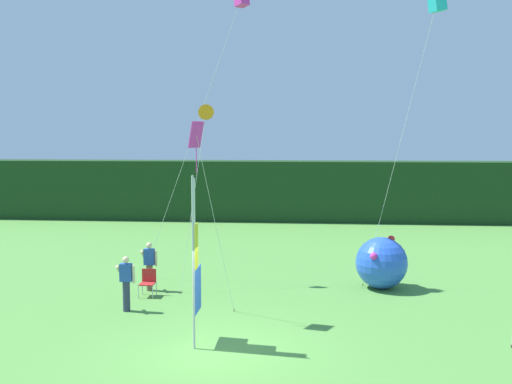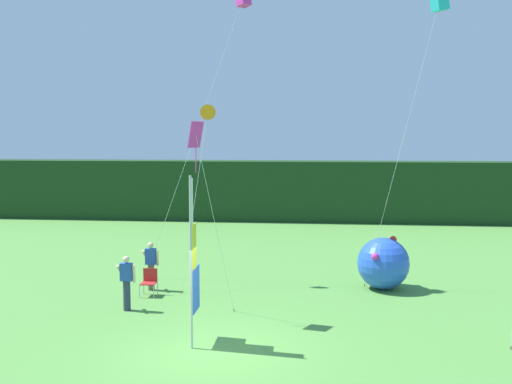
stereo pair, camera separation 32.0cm
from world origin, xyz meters
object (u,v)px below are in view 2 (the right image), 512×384
Objects in this scene: kite_cyan_box_4 at (439,2)px; banner_flag at (193,264)px; person_near_banner at (151,265)px; kite_magenta_diamond_3 at (198,145)px; person_mid_field at (127,281)px; folding_chair at (149,280)px; kite_orange_delta_0 at (207,113)px; kite_magenta_box_1 at (242,0)px; inflatable_balloon at (383,263)px.

banner_flag is at bearing -137.86° from kite_cyan_box_4.
kite_magenta_diamond_3 is at bearing -52.28° from person_near_banner.
person_near_banner is 1.00× the size of person_mid_field.
folding_chair is at bearing 83.51° from person_mid_field.
kite_orange_delta_0 is 0.62× the size of kite_magenta_box_1.
banner_flag is at bearing -131.78° from inflatable_balloon.
kite_orange_delta_0 reaches higher than inflatable_balloon.
kite_cyan_box_4 is at bearing 11.90° from folding_chair.
banner_flag is at bearing -61.08° from folding_chair.
kite_magenta_box_1 is (0.40, 6.88, 8.04)m from banner_flag.
inflatable_balloon is 0.32× the size of kite_magenta_diamond_3.
kite_cyan_box_4 reaches higher than person_near_banner.
kite_magenta_diamond_3 reaches higher than folding_chair.
kite_magenta_diamond_3 is (2.15, -2.28, 4.56)m from folding_chair.
person_near_banner is at bearing 100.65° from folding_chair.
kite_magenta_box_1 reaches higher than person_near_banner.
banner_flag is 5.32m from folding_chair.
person_mid_field is 13.79m from kite_cyan_box_4.
inflatable_balloon is at bearing 11.72° from folding_chair.
kite_magenta_diamond_3 is (2.35, -0.53, 4.17)m from person_mid_field.
banner_flag is 4.91× the size of folding_chair.
person_mid_field is 8.77m from inflatable_balloon.
folding_chair is at bearing 118.92° from banner_flag.
kite_cyan_box_4 is at bearing 7.96° from person_near_banner.
banner_flag is at bearing -63.20° from person_near_banner.
kite_magenta_box_1 reaches higher than kite_cyan_box_4.
banner_flag reaches higher than person_near_banner.
kite_magenta_box_1 is (-5.03, 0.80, 9.23)m from inflatable_balloon.
kite_cyan_box_4 reaches higher than inflatable_balloon.
person_near_banner is 0.26× the size of kite_orange_delta_0.
banner_flag is 0.43× the size of kite_cyan_box_4.
banner_flag is at bearing -93.36° from kite_magenta_box_1.
banner_flag reaches higher than folding_chair.
kite_orange_delta_0 is 4.18m from kite_magenta_box_1.
kite_magenta_box_1 reaches higher than person_mid_field.
folding_chair is (0.12, -0.66, -0.39)m from person_near_banner.
kite_orange_delta_0 is 0.63× the size of kite_cyan_box_4.
kite_orange_delta_0 is 8.81m from kite_cyan_box_4.
kite_orange_delta_0 is (-0.85, 6.68, 4.06)m from banner_flag.
kite_magenta_box_1 is (2.86, 2.44, 9.62)m from folding_chair.
person_near_banner is 0.29× the size of kite_magenta_diamond_3.
folding_chair is 10.33m from kite_magenta_box_1.
person_mid_field is at bearing 134.57° from banner_flag.
kite_orange_delta_0 is at bearing 174.57° from inflatable_balloon.
folding_chair is 13.53m from kite_cyan_box_4.
kite_cyan_box_4 is at bearing -1.51° from kite_orange_delta_0.
inflatable_balloon is at bearing 22.72° from person_mid_field.
folding_chair is 0.09× the size of kite_cyan_box_4.
person_near_banner is 0.78m from folding_chair.
kite_cyan_box_4 is (8.00, -0.21, 3.67)m from kite_orange_delta_0.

